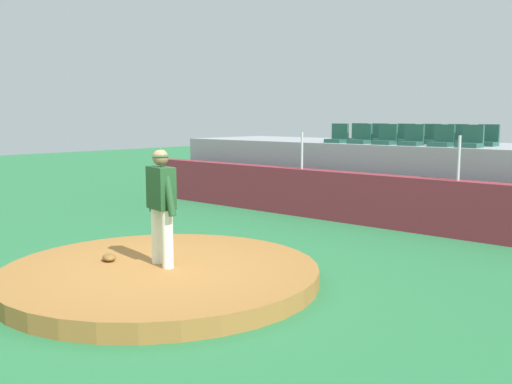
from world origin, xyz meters
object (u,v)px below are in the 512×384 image
pitcher (161,198)px  stadium_chair_2 (386,138)px  stadium_chair_6 (358,136)px  stadium_chair_9 (430,138)px  stadium_chair_4 (442,140)px  stadium_chair_5 (471,140)px  stadium_chair_3 (412,139)px  stadium_chair_0 (338,137)px  baseball (155,249)px  stadium_chair_7 (378,137)px  stadium_chair_11 (487,139)px  stadium_chair_1 (361,137)px  fielding_glove (109,257)px  stadium_chair_8 (404,137)px  stadium_chair_10 (456,139)px

pitcher → stadium_chair_2: stadium_chair_2 is taller
stadium_chair_6 → stadium_chair_9: size_ratio=1.00×
stadium_chair_4 → stadium_chair_6: 2.95m
stadium_chair_5 → stadium_chair_9: 1.68m
stadium_chair_3 → stadium_chair_9: (-0.00, 0.95, 0.00)m
stadium_chair_0 → stadium_chair_2: (1.42, -0.03, 0.00)m
baseball → stadium_chair_7: stadium_chair_7 is taller
stadium_chair_6 → stadium_chair_11: 3.48m
stadium_chair_7 → baseball: bearing=92.0°
pitcher → stadium_chair_0: 7.56m
stadium_chair_6 → stadium_chair_3: bearing=155.4°
stadium_chair_1 → fielding_glove: bearing=91.7°
stadium_chair_7 → stadium_chair_0: bearing=51.2°
stadium_chair_2 → stadium_chair_6: 1.66m
stadium_chair_3 → stadium_chair_11: bearing=-147.3°
fielding_glove → stadium_chair_1: (-0.23, 7.68, 1.63)m
stadium_chair_2 → stadium_chair_8: same height
stadium_chair_4 → stadium_chair_8: (-1.42, 0.95, 0.00)m
stadium_chair_6 → stadium_chair_4: bearing=161.5°
stadium_chair_6 → stadium_chair_11: (3.48, -0.04, 0.00)m
stadium_chair_4 → stadium_chair_9: same height
stadium_chair_0 → stadium_chair_9: 2.30m
stadium_chair_4 → stadium_chair_7: bearing=-22.7°
stadium_chair_3 → stadium_chair_0: bearing=-1.0°
stadium_chair_4 → stadium_chair_0: bearing=-0.5°
stadium_chair_9 → stadium_chair_3: bearing=90.2°
pitcher → stadium_chair_2: size_ratio=3.52×
fielding_glove → baseball: bearing=-65.3°
stadium_chair_4 → stadium_chair_10: bearing=-87.5°
stadium_chair_5 → stadium_chair_3: bearing=0.4°
stadium_chair_3 → stadium_chair_9: same height
stadium_chair_2 → stadium_chair_11: 2.29m
stadium_chair_2 → stadium_chair_5: 2.08m
stadium_chair_2 → stadium_chair_6: bearing=-34.6°
baseball → stadium_chair_4: 7.25m
stadium_chair_0 → stadium_chair_10: same height
pitcher → stadium_chair_8: size_ratio=3.52×
stadium_chair_3 → stadium_chair_8: size_ratio=1.00×
baseball → fielding_glove: bearing=-93.0°
stadium_chair_5 → stadium_chair_8: (-2.07, 0.95, 0.00)m
stadium_chair_3 → stadium_chair_8: 1.18m
stadium_chair_6 → stadium_chair_7: 0.65m
stadium_chair_9 → stadium_chair_8: bearing=-0.4°
stadium_chair_1 → stadium_chair_4: same height
stadium_chair_1 → stadium_chair_10: 2.28m
stadium_chair_4 → stadium_chair_10: 0.89m
stadium_chair_10 → stadium_chair_8: bearing=-2.3°
stadium_chair_5 → stadium_chair_4: bearing=-0.1°
stadium_chair_0 → stadium_chair_6: size_ratio=1.00×
fielding_glove → stadium_chair_9: 8.84m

